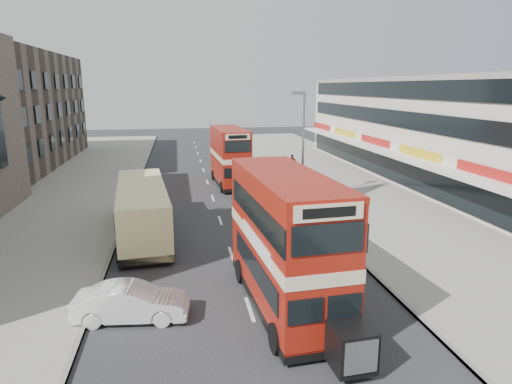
{
  "coord_description": "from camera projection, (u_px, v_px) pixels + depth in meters",
  "views": [
    {
      "loc": [
        -2.51,
        -13.66,
        8.48
      ],
      "look_at": [
        1.17,
        7.23,
        3.44
      ],
      "focal_mm": 31.3,
      "sensor_mm": 36.0,
      "label": 1
    }
  ],
  "objects": [
    {
      "name": "pedestrian_near",
      "position": [
        333.0,
        197.0,
        30.92
      ],
      "size": [
        0.63,
        0.45,
        1.63
      ],
      "primitive_type": "imported",
      "rotation": [
        0.0,
        0.0,
        3.22
      ],
      "color": "gray",
      "rests_on": "pavement_right"
    },
    {
      "name": "kerb_left",
      "position": [
        132.0,
        201.0,
        33.59
      ],
      "size": [
        0.2,
        90.0,
        0.16
      ],
      "primitive_type": "cube",
      "color": "gray",
      "rests_on": "ground"
    },
    {
      "name": "bus_main",
      "position": [
        286.0,
        241.0,
        17.05
      ],
      "size": [
        3.16,
        9.41,
        5.15
      ],
      "rotation": [
        0.0,
        0.0,
        3.21
      ],
      "color": "black",
      "rests_on": "ground"
    },
    {
      "name": "car_right_b",
      "position": [
        286.0,
        190.0,
        34.47
      ],
      "size": [
        4.58,
        2.2,
        1.26
      ],
      "primitive_type": "imported",
      "rotation": [
        0.0,
        0.0,
        -1.55
      ],
      "color": "#C34113",
      "rests_on": "ground"
    },
    {
      "name": "cyclist",
      "position": [
        262.0,
        180.0,
        38.05
      ],
      "size": [
        0.93,
        2.01,
        1.96
      ],
      "rotation": [
        0.0,
        0.0,
        0.13
      ],
      "color": "gray",
      "rests_on": "ground"
    },
    {
      "name": "car_right_a",
      "position": [
        292.0,
        201.0,
        30.92
      ],
      "size": [
        5.25,
        2.7,
        1.46
      ],
      "primitive_type": "imported",
      "rotation": [
        0.0,
        0.0,
        -1.71
      ],
      "color": "#A32B10",
      "rests_on": "ground"
    },
    {
      "name": "coach",
      "position": [
        142.0,
        208.0,
        25.65
      ],
      "size": [
        3.61,
        10.66,
        2.77
      ],
      "rotation": [
        0.0,
        0.0,
        0.09
      ],
      "color": "black",
      "rests_on": "ground"
    },
    {
      "name": "commercial_row",
      "position": [
        439.0,
        131.0,
        38.83
      ],
      "size": [
        9.9,
        46.2,
        9.3
      ],
      "color": "beige",
      "rests_on": "ground"
    },
    {
      "name": "road_surface",
      "position": [
        213.0,
        198.0,
        34.63
      ],
      "size": [
        12.0,
        90.0,
        0.01
      ],
      "primitive_type": "cube",
      "color": "#28282B",
      "rests_on": "ground"
    },
    {
      "name": "pavement_right",
      "position": [
        359.0,
        191.0,
        36.64
      ],
      "size": [
        12.0,
        90.0,
        0.15
      ],
      "primitive_type": "cube",
      "color": "gray",
      "rests_on": "ground"
    },
    {
      "name": "street_lamp",
      "position": [
        302.0,
        138.0,
        32.71
      ],
      "size": [
        1.0,
        0.2,
        8.12
      ],
      "color": "slate",
      "rests_on": "ground"
    },
    {
      "name": "pavement_left",
      "position": [
        49.0,
        204.0,
        32.59
      ],
      "size": [
        12.0,
        90.0,
        0.15
      ],
      "primitive_type": "cube",
      "color": "gray",
      "rests_on": "ground"
    },
    {
      "name": "kerb_right",
      "position": [
        289.0,
        194.0,
        35.64
      ],
      "size": [
        0.2,
        90.0,
        0.16
      ],
      "primitive_type": "cube",
      "color": "gray",
      "rests_on": "ground"
    },
    {
      "name": "car_left_front",
      "position": [
        132.0,
        302.0,
        16.48
      ],
      "size": [
        4.33,
        1.94,
        1.38
      ],
      "primitive_type": "imported",
      "rotation": [
        0.0,
        0.0,
        1.45
      ],
      "color": "white",
      "rests_on": "ground"
    },
    {
      "name": "bus_second",
      "position": [
        230.0,
        157.0,
        38.72
      ],
      "size": [
        2.84,
        8.77,
        4.8
      ],
      "rotation": [
        0.0,
        0.0,
        3.2
      ],
      "color": "black",
      "rests_on": "ground"
    },
    {
      "name": "pedestrian_far",
      "position": [
        292.0,
        163.0,
        44.63
      ],
      "size": [
        1.07,
        0.63,
        1.71
      ],
      "primitive_type": "imported",
      "rotation": [
        0.0,
        0.0,
        -0.23
      ],
      "color": "gray",
      "rests_on": "pavement_right"
    },
    {
      "name": "ground",
      "position": [
        259.0,
        337.0,
        15.47
      ],
      "size": [
        160.0,
        160.0,
        0.0
      ],
      "primitive_type": "plane",
      "color": "#28282B",
      "rests_on": "ground"
    }
  ]
}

